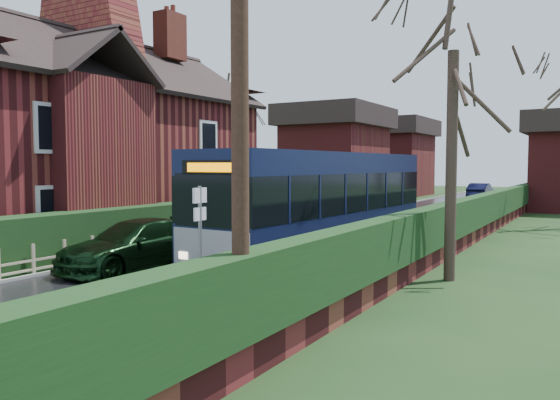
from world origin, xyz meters
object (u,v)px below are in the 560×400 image
Objects in this scene: bus_stop_sign at (200,230)px; car_green at (136,244)px; car_silver at (208,233)px; bus at (321,205)px; brick_house at (91,134)px; telegraph_pole at (240,122)px.

car_green is at bearing 146.68° from bus_stop_sign.
bus_stop_sign reaches higher than car_silver.
bus is 6.09m from car_green.
car_green is (7.13, -4.50, -3.66)m from brick_house.
car_silver is 11.60m from telegraph_pole.
telegraph_pole is at bearing -61.95° from car_silver.
car_silver is at bearing -9.81° from brick_house.
bus reaches higher than car_silver.
bus is 10.89m from telegraph_pole.
brick_house is 17.53m from telegraph_pole.
bus_stop_sign is at bearing 157.47° from telegraph_pole.
brick_house is at bearing 165.28° from telegraph_pole.
bus is 2.33× the size of car_green.
bus is at bearing 57.33° from car_green.
brick_house is 9.20m from car_green.
bus is at bearing 1.43° from brick_house.
bus is at bearing 10.58° from car_silver.
car_green is 5.73m from bus_stop_sign.
brick_house is 3.51× the size of car_silver.
telegraph_pole is (14.53, -9.78, -0.74)m from brick_house.
car_green is at bearing -32.24° from brick_house.
bus_stop_sign is (1.14, -7.73, 0.02)m from bus.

